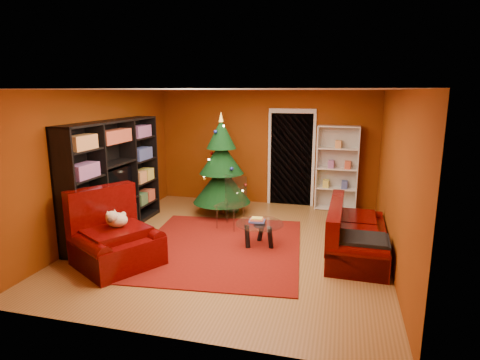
% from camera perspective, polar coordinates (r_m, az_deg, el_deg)
% --- Properties ---
extents(floor, '(5.00, 5.50, 0.05)m').
position_cam_1_polar(floor, '(6.99, -0.83, -9.34)').
color(floor, olive).
rests_on(floor, ground).
extents(ceiling, '(5.00, 5.50, 0.05)m').
position_cam_1_polar(ceiling, '(6.48, -0.91, 12.96)').
color(ceiling, silver).
rests_on(ceiling, wall_back).
extents(wall_back, '(5.00, 0.05, 2.60)m').
position_cam_1_polar(wall_back, '(9.28, 3.68, 4.59)').
color(wall_back, '#82370B').
rests_on(wall_back, ground).
extents(wall_left, '(0.05, 5.50, 2.60)m').
position_cam_1_polar(wall_left, '(7.66, -19.41, 2.22)').
color(wall_left, '#82370B').
rests_on(wall_left, ground).
extents(wall_right, '(0.05, 5.50, 2.60)m').
position_cam_1_polar(wall_right, '(6.43, 21.38, 0.21)').
color(wall_right, '#82370B').
rests_on(wall_right, ground).
extents(doorway, '(1.06, 0.60, 2.16)m').
position_cam_1_polar(doorway, '(9.18, 7.29, 2.85)').
color(doorway, black).
rests_on(doorway, floor).
extents(rug, '(2.94, 3.34, 0.02)m').
position_cam_1_polar(rug, '(6.85, -2.85, -9.49)').
color(rug, maroon).
rests_on(rug, floor).
extents(media_unit, '(0.44, 2.71, 2.07)m').
position_cam_1_polar(media_unit, '(7.62, -17.47, 0.28)').
color(media_unit, black).
rests_on(media_unit, floor).
extents(christmas_tree, '(1.48, 1.48, 2.17)m').
position_cam_1_polar(christmas_tree, '(8.40, -2.64, 2.06)').
color(christmas_tree, black).
rests_on(christmas_tree, floor).
extents(gift_box_green, '(0.28, 0.28, 0.26)m').
position_cam_1_polar(gift_box_green, '(8.80, -1.08, -3.61)').
color(gift_box_green, '#24612A').
rests_on(gift_box_green, floor).
extents(gift_box_red, '(0.21, 0.21, 0.20)m').
position_cam_1_polar(gift_box_red, '(9.39, -3.88, -2.78)').
color(gift_box_red, maroon).
rests_on(gift_box_red, floor).
extents(white_bookshelf, '(0.90, 0.36, 1.91)m').
position_cam_1_polar(white_bookshelf, '(8.98, 13.63, 1.57)').
color(white_bookshelf, white).
rests_on(white_bookshelf, floor).
extents(armchair, '(1.62, 1.62, 0.93)m').
position_cam_1_polar(armchair, '(6.32, -17.17, -7.59)').
color(armchair, '#450303').
rests_on(armchair, rug).
extents(dog, '(0.46, 0.50, 0.30)m').
position_cam_1_polar(dog, '(6.31, -17.11, -5.44)').
color(dog, beige).
rests_on(dog, armchair).
extents(sofa, '(0.93, 1.98, 0.84)m').
position_cam_1_polar(sofa, '(6.70, 16.39, -6.77)').
color(sofa, '#450303').
rests_on(sofa, rug).
extents(coffee_table, '(0.87, 0.87, 0.51)m').
position_cam_1_polar(coffee_table, '(6.84, 2.80, -7.72)').
color(coffee_table, gray).
rests_on(coffee_table, rug).
extents(acrylic_chair, '(0.57, 0.60, 0.90)m').
position_cam_1_polar(acrylic_chair, '(7.63, -1.39, -3.65)').
color(acrylic_chair, '#66605B').
rests_on(acrylic_chair, rug).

